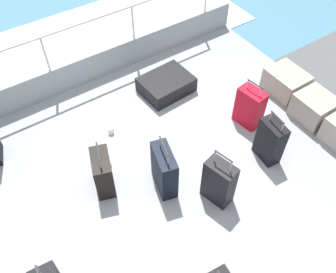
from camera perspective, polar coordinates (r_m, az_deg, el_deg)
The scene contains 13 objects.
ground_plane at distance 4.72m, azimuth 1.25°, elevation -5.44°, with size 4.40×5.20×0.06m, color gray.
gunwale_port at distance 5.88m, azimuth -11.03°, elevation 10.71°, with size 0.06×5.20×0.45m, color gray.
railing_port at distance 5.55m, azimuth -11.90°, elevation 15.16°, with size 0.04×4.20×1.02m.
sea_wake at distance 7.31m, azimuth -15.47°, elevation 12.91°, with size 12.00×12.00×0.01m.
cargo_crate_0 at distance 5.82m, azimuth 17.78°, elevation 7.99°, with size 0.61×0.47×0.35m.
cargo_crate_1 at distance 5.54m, azimuth 21.64°, elevation 4.18°, with size 0.54×0.47×0.37m.
suitcase_1 at distance 4.41m, azimuth -10.03°, elevation -5.51°, with size 0.46×0.34×0.68m.
suitcase_2 at distance 4.26m, azimuth 7.87°, elevation -7.01°, with size 0.39×0.28×0.81m.
suitcase_3 at distance 5.60m, azimuth -0.28°, elevation 8.03°, with size 0.62×0.77×0.24m.
suitcase_5 at distance 4.77m, azimuth 15.51°, elevation -0.68°, with size 0.37×0.22×0.74m.
suitcase_6 at distance 5.13m, azimuth 12.51°, elevation 4.45°, with size 0.39×0.27×0.72m.
suitcase_8 at distance 4.33m, azimuth -0.58°, elevation -5.20°, with size 0.49×0.31×0.76m.
paper_cup at distance 5.10m, azimuth -8.84°, elevation 0.94°, with size 0.08×0.08×0.10m, color white.
Camera 1 is at (2.18, -1.59, 3.84)m, focal length 39.41 mm.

